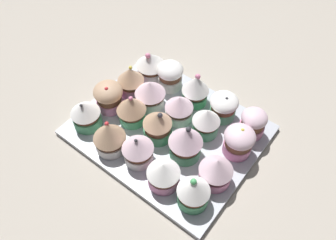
{
  "coord_description": "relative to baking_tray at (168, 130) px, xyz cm",
  "views": [
    {
      "loc": [
        25.88,
        -33.48,
        59.26
      ],
      "look_at": [
        0.0,
        0.0,
        4.2
      ],
      "focal_mm": 36.51,
      "sensor_mm": 36.0,
      "label": 1
    }
  ],
  "objects": [
    {
      "name": "cupcake_18",
      "position": [
        7.05,
        9.89,
        3.84
      ],
      "size": [
        6.02,
        6.02,
        6.35
      ],
      "color": "#4C9E6B",
      "rests_on": "baking_tray"
    },
    {
      "name": "cupcake_3",
      "position": [
        6.94,
        -10.31,
        3.91
      ],
      "size": [
        6.2,
        6.2,
        6.45
      ],
      "color": "pink",
      "rests_on": "baking_tray"
    },
    {
      "name": "cupcake_13",
      "position": [
        6.57,
        4.03,
        4.22
      ],
      "size": [
        5.68,
        5.68,
        6.97
      ],
      "color": "#4C9E6B",
      "rests_on": "baking_tray"
    },
    {
      "name": "cupcake_2",
      "position": [
        0.12,
        -9.31,
        4.17
      ],
      "size": [
        6.14,
        6.14,
        7.06
      ],
      "color": "white",
      "rests_on": "baking_tray"
    },
    {
      "name": "cupcake_8",
      "position": [
        6.4,
        -2.81,
        4.81
      ],
      "size": [
        6.65,
        6.65,
        8.41
      ],
      "color": "#4C9E6B",
      "rests_on": "baking_tray"
    },
    {
      "name": "cupcake_1",
      "position": [
        -6.15,
        -10.62,
        4.44
      ],
      "size": [
        6.43,
        6.43,
        7.74
      ],
      "color": "white",
      "rests_on": "baking_tray"
    },
    {
      "name": "baking_tray",
      "position": [
        0.0,
        0.0,
        0.0
      ],
      "size": [
        36.77,
        30.05,
        1.2
      ],
      "color": "silver",
      "rests_on": "ground_plane"
    },
    {
      "name": "cupcake_10",
      "position": [
        -12.84,
        3.19,
        4.36
      ],
      "size": [
        5.95,
        5.95,
        7.56
      ],
      "color": "pink",
      "rests_on": "baking_tray"
    },
    {
      "name": "cupcake_4",
      "position": [
        13.36,
        -10.05,
        4.22
      ],
      "size": [
        5.94,
        5.94,
        7.42
      ],
      "color": "#4C9E6B",
      "rests_on": "baking_tray"
    },
    {
      "name": "cupcake_17",
      "position": [
        0.49,
        9.67,
        4.58
      ],
      "size": [
        5.94,
        5.94,
        7.94
      ],
      "color": "#4C9E6B",
      "rests_on": "baking_tray"
    },
    {
      "name": "cupcake_12",
      "position": [
        -0.27,
        3.78,
        3.87
      ],
      "size": [
        5.96,
        5.96,
        6.46
      ],
      "color": "white",
      "rests_on": "baking_tray"
    },
    {
      "name": "cupcake_16",
      "position": [
        -7.21,
        10.1,
        4.09
      ],
      "size": [
        5.93,
        5.93,
        6.65
      ],
      "color": "white",
      "rests_on": "baking_tray"
    },
    {
      "name": "cupcake_6",
      "position": [
        -7.46,
        -2.74,
        4.35
      ],
      "size": [
        6.22,
        6.22,
        7.36
      ],
      "color": "#4C9E6B",
      "rests_on": "baking_tray"
    },
    {
      "name": "cupcake_9",
      "position": [
        14.15,
        -4.1,
        4.19
      ],
      "size": [
        6.34,
        6.34,
        6.97
      ],
      "color": "pink",
      "rests_on": "baking_tray"
    },
    {
      "name": "cupcake_0",
      "position": [
        -14.13,
        -9.31,
        4.01
      ],
      "size": [
        6.15,
        6.15,
        6.9
      ],
      "color": "#4C9E6B",
      "rests_on": "baking_tray"
    },
    {
      "name": "ground_plane",
      "position": [
        0.0,
        0.0,
        -2.1
      ],
      "size": [
        180.0,
        180.0,
        3.0
      ],
      "primitive_type": "cube",
      "color": "#B2A899"
    },
    {
      "name": "cupcake_5",
      "position": [
        -13.71,
        -2.92,
        4.09
      ],
      "size": [
        6.3,
        6.3,
        6.92
      ],
      "color": "pink",
      "rests_on": "baking_tray"
    },
    {
      "name": "cupcake_15",
      "position": [
        -12.67,
        9.8,
        4.26
      ],
      "size": [
        6.79,
        6.79,
        7.34
      ],
      "color": "white",
      "rests_on": "baking_tray"
    },
    {
      "name": "cupcake_11",
      "position": [
        -7.2,
        3.04,
        4.17
      ],
      "size": [
        6.66,
        6.66,
        6.79
      ],
      "color": "white",
      "rests_on": "baking_tray"
    },
    {
      "name": "cupcake_14",
      "position": [
        14.12,
        4.04,
        4.09
      ],
      "size": [
        6.09,
        6.09,
        6.92
      ],
      "color": "pink",
      "rests_on": "baking_tray"
    },
    {
      "name": "cupcake_7",
      "position": [
        -0.56,
        -2.67,
        4.2
      ],
      "size": [
        5.89,
        5.89,
        7.5
      ],
      "color": "#4C9E6B",
      "rests_on": "baking_tray"
    },
    {
      "name": "cupcake_19",
      "position": [
        14.08,
        9.77,
        3.88
      ],
      "size": [
        5.26,
        5.26,
        6.46
      ],
      "color": "pink",
      "rests_on": "baking_tray"
    }
  ]
}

